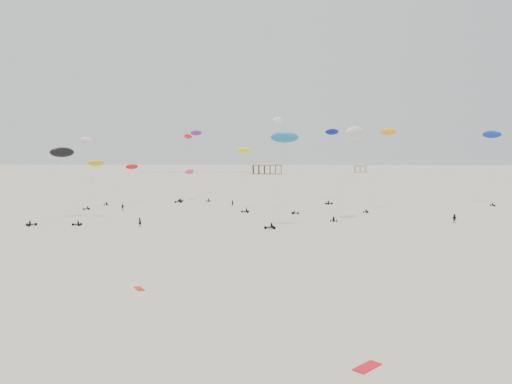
# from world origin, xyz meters

# --- Properties ---
(ground_plane) EXTENTS (900.00, 900.00, 0.00)m
(ground_plane) POSITION_xyz_m (0.00, 200.00, 0.00)
(ground_plane) COLOR beige
(pavilion_main) EXTENTS (21.00, 13.00, 9.80)m
(pavilion_main) POSITION_xyz_m (-10.00, 350.00, 4.22)
(pavilion_main) COLOR brown
(pavilion_main) RESTS_ON ground
(pavilion_small) EXTENTS (9.00, 7.00, 8.00)m
(pavilion_small) POSITION_xyz_m (60.00, 380.00, 3.49)
(pavilion_small) COLOR brown
(pavilion_small) RESTS_ON ground
(pier_fence) EXTENTS (80.20, 0.20, 1.50)m
(pier_fence) POSITION_xyz_m (-62.00, 350.00, 0.77)
(pier_fence) COLOR black
(pier_fence) RESTS_ON ground
(rig_0) EXTENTS (8.52, 8.75, 12.34)m
(rig_0) POSITION_xyz_m (-40.54, 133.56, 7.95)
(rig_0) COLOR black
(rig_0) RESTS_ON ground
(rig_1) EXTENTS (4.69, 5.98, 20.44)m
(rig_1) POSITION_xyz_m (-24.92, 142.39, 13.11)
(rig_1) COLOR black
(rig_1) RESTS_ON ground
(rig_2) EXTENTS (4.23, 11.94, 11.70)m
(rig_2) POSITION_xyz_m (-25.09, 142.35, 5.55)
(rig_2) COLOR black
(rig_2) RESTS_ON ground
(rig_3) EXTENTS (8.97, 16.38, 24.56)m
(rig_3) POSITION_xyz_m (-21.92, 149.53, 14.61)
(rig_3) COLOR black
(rig_3) RESTS_ON ground
(rig_4) EXTENTS (9.16, 8.97, 21.35)m
(rig_4) POSITION_xyz_m (29.80, 120.81, 16.09)
(rig_4) COLOR black
(rig_4) RESTS_ON ground
(rig_5) EXTENTS (5.10, 12.25, 22.17)m
(rig_5) POSITION_xyz_m (18.39, 141.69, 15.38)
(rig_5) COLOR black
(rig_5) RESTS_ON ground
(rig_6) EXTENTS (6.07, 12.35, 21.65)m
(rig_6) POSITION_xyz_m (64.03, 141.72, 17.60)
(rig_6) COLOR black
(rig_6) RESTS_ON ground
(rig_7) EXTENTS (4.04, 8.68, 16.23)m
(rig_7) POSITION_xyz_m (-5.02, 118.58, 10.69)
(rig_7) COLOR black
(rig_7) RESTS_ON ground
(rig_8) EXTENTS (6.58, 3.94, 18.67)m
(rig_8) POSITION_xyz_m (4.86, 89.18, 14.23)
(rig_8) COLOR black
(rig_8) RESTS_ON ground
(rig_9) EXTENTS (6.96, 10.58, 23.79)m
(rig_9) POSITION_xyz_m (4.62, 117.09, 15.73)
(rig_9) COLOR black
(rig_9) RESTS_ON ground
(rig_10) EXTENTS (4.80, 8.01, 12.94)m
(rig_10) POSITION_xyz_m (-44.90, 121.83, 9.80)
(rig_10) COLOR black
(rig_10) RESTS_ON ground
(rig_11) EXTENTS (8.21, 6.97, 20.23)m
(rig_11) POSITION_xyz_m (19.44, 100.34, 16.69)
(rig_11) COLOR black
(rig_11) RESTS_ON ground
(rig_12) EXTENTS (5.47, 14.48, 17.10)m
(rig_12) POSITION_xyz_m (-43.23, 97.39, 11.99)
(rig_12) COLOR black
(rig_12) RESTS_ON ground
(rig_13) EXTENTS (4.63, 11.00, 18.43)m
(rig_13) POSITION_xyz_m (-36.65, 96.12, 13.26)
(rig_13) COLOR black
(rig_13) RESTS_ON ground
(spectator_0) EXTENTS (0.87, 0.70, 2.12)m
(spectator_0) POSITION_xyz_m (-22.88, 89.19, 0.00)
(spectator_0) COLOR black
(spectator_0) RESTS_ON ground
(spectator_1) EXTENTS (1.24, 1.17, 2.22)m
(spectator_1) POSITION_xyz_m (40.09, 98.18, 0.00)
(spectator_1) COLOR black
(spectator_1) RESTS_ON ground
(spectator_2) EXTENTS (1.29, 0.83, 2.04)m
(spectator_2) POSITION_xyz_m (-35.49, 115.97, 0.00)
(spectator_2) COLOR black
(spectator_2) RESTS_ON ground
(spectator_3) EXTENTS (0.80, 0.65, 1.92)m
(spectator_3) POSITION_xyz_m (-9.28, 129.13, 0.00)
(spectator_3) COLOR black
(spectator_3) RESTS_ON ground
(grounded_kite_a) EXTENTS (2.14, 2.24, 0.08)m
(grounded_kite_a) POSITION_xyz_m (11.62, 26.81, 0.00)
(grounded_kite_a) COLOR red
(grounded_kite_a) RESTS_ON ground
(grounded_kite_b) EXTENTS (1.58, 1.89, 0.07)m
(grounded_kite_b) POSITION_xyz_m (-9.32, 44.70, 0.00)
(grounded_kite_b) COLOR red
(grounded_kite_b) RESTS_ON ground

